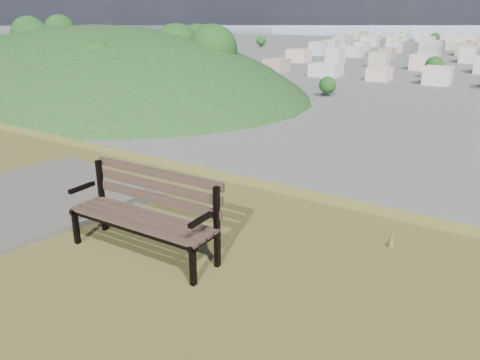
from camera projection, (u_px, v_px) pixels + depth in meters
The scene contains 2 objects.
park_bench at pixel (147, 209), 5.22m from camera, with size 1.82×0.63×0.94m.
green_wooded_hill at pixel (100, 92), 170.26m from camera, with size 182.58×146.06×91.29m.
Camera 1 is at (3.60, -1.87, 27.60)m, focal length 35.00 mm.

